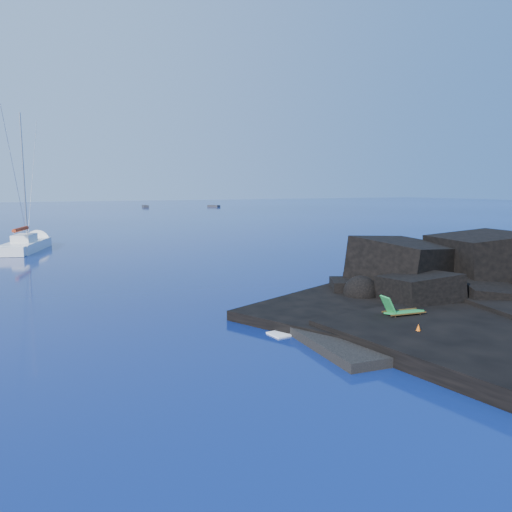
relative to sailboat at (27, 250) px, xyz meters
The scene contains 11 objects.
ground 37.63m from the sailboat, 78.69° to the right, with size 400.00×400.00×0.00m, color #030A33.
headland 39.56m from the sailboat, 58.99° to the right, with size 24.00×24.00×3.60m, color black, non-canonical shape.
beach 38.29m from the sailboat, 71.93° to the right, with size 8.50×6.00×0.70m, color black.
surf_foam 34.22m from the sailboat, 68.79° to the right, with size 10.00×8.00×0.06m, color white, non-canonical shape.
sailboat is the anchor object (origin of this frame).
deck_chair 37.97m from the sailboat, 70.72° to the right, with size 1.77×0.77×1.22m, color #1C8139, non-canonical shape.
towel 39.30m from the sailboat, 69.54° to the right, with size 1.86×0.88×0.05m, color silver.
sunbather 39.30m from the sailboat, 69.54° to the right, with size 1.67×0.41×0.22m, color tan, non-canonical shape.
marker_cone 39.53m from the sailboat, 73.43° to the right, with size 0.35×0.35×0.53m, color #E3590B.
distant_boat_a 99.85m from the sailboat, 68.66° to the left, with size 1.50×4.81×0.64m, color #2B2B31.
distant_boat_b 101.94m from the sailboat, 57.43° to the left, with size 1.30×4.18×0.56m, color #28272D.
Camera 1 is at (-9.71, -14.06, 5.91)m, focal length 35.00 mm.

